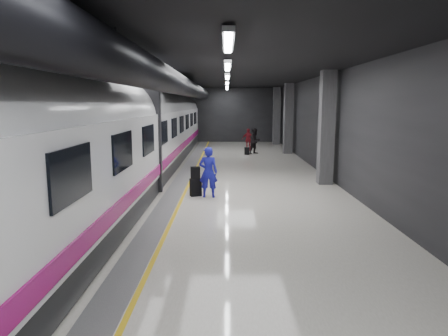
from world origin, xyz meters
TOP-DOWN VIEW (x-y plane):
  - ground at (0.00, 0.00)m, footprint 40.00×40.00m
  - platform_hall at (-0.29, 0.96)m, footprint 10.02×40.02m
  - train at (-3.25, -0.00)m, footprint 3.05×38.00m
  - traveler_main at (-0.06, -0.41)m, footprint 0.66×0.45m
  - suitcase_main at (-0.52, -0.23)m, footprint 0.44×0.37m
  - shoulder_bag at (-0.52, -0.27)m, footprint 0.35×0.23m
  - traveler_far_a at (2.42, 11.78)m, footprint 1.01×0.98m
  - traveler_far_b at (2.06, 13.56)m, footprint 0.96×0.65m
  - suitcase_far at (1.87, 11.30)m, footprint 0.34×0.23m

SIDE VIEW (x-z plane):
  - ground at x=0.00m, z-range 0.00..0.00m
  - suitcase_far at x=1.87m, z-range 0.00..0.47m
  - suitcase_main at x=-0.52m, z-range 0.00..0.62m
  - traveler_far_b at x=2.06m, z-range 0.00..1.52m
  - traveler_far_a at x=2.42m, z-range 0.00..1.64m
  - shoulder_bag at x=-0.52m, z-range 0.62..1.05m
  - traveler_main at x=-0.06m, z-range 0.00..1.76m
  - train at x=-3.25m, z-range 0.04..4.09m
  - platform_hall at x=-0.29m, z-range 1.28..5.79m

